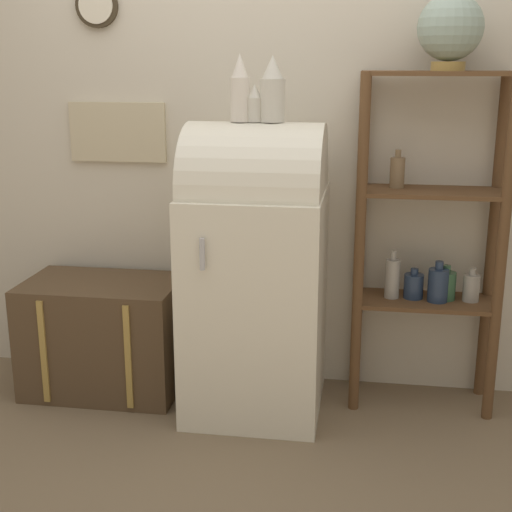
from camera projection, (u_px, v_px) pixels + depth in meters
ground_plane at (249, 424)px, 3.33m from camera, size 12.00×12.00×0.00m
wall_back at (266, 122)px, 3.52m from camera, size 7.00×0.09×2.70m
refrigerator at (256, 265)px, 3.35m from camera, size 0.63×0.70×1.38m
suitcase_trunk at (104, 336)px, 3.63m from camera, size 0.77×0.50×0.58m
shelf_unit at (429, 233)px, 3.34m from camera, size 0.68×0.31×1.60m
globe at (451, 29)px, 3.08m from camera, size 0.29×0.29×0.33m
vase_left at (240, 90)px, 3.14m from camera, size 0.09×0.09×0.30m
vase_center at (255, 104)px, 3.15m from camera, size 0.07×0.07×0.16m
vase_right at (273, 91)px, 3.13m from camera, size 0.11×0.11×0.29m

